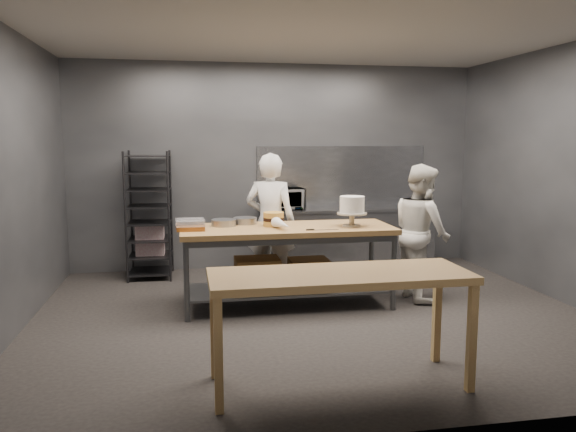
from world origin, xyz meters
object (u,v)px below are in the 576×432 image
at_px(chef_right, 421,232).
at_px(work_table, 284,256).
at_px(microwave, 285,199).
at_px(frosted_cake_stand, 352,207).
at_px(layer_cake, 274,219).
at_px(chef_behind, 270,223).
at_px(near_counter, 340,283).
at_px(speed_rack, 149,216).

bearing_deg(chef_right, work_table, 87.30).
relative_size(work_table, microwave, 4.43).
xyz_separation_m(frosted_cake_stand, layer_cake, (-0.87, 0.19, -0.15)).
bearing_deg(chef_behind, near_counter, 115.29).
relative_size(speed_rack, chef_behind, 1.01).
relative_size(speed_rack, frosted_cake_stand, 5.06).
distance_m(work_table, near_counter, 2.18).
xyz_separation_m(chef_right, layer_cake, (-1.78, 0.05, 0.19)).
height_order(chef_behind, chef_right, chef_behind).
bearing_deg(near_counter, layer_cake, 94.28).
relative_size(chef_behind, layer_cake, 7.41).
xyz_separation_m(microwave, layer_cake, (-0.42, -1.67, -0.05)).
bearing_deg(microwave, work_table, -100.22).
relative_size(near_counter, layer_cake, 8.51).
distance_m(frosted_cake_stand, layer_cake, 0.91).
bearing_deg(speed_rack, work_table, -45.88).
bearing_deg(speed_rack, chef_right, -26.63).
distance_m(near_counter, chef_right, 2.71).
bearing_deg(microwave, near_counter, -93.78).
distance_m(near_counter, layer_cake, 2.24).
bearing_deg(work_table, speed_rack, 134.12).
relative_size(chef_behind, frosted_cake_stand, 5.03).
distance_m(chef_behind, chef_right, 1.84).
bearing_deg(frosted_cake_stand, microwave, 103.61).
bearing_deg(microwave, layer_cake, -104.27).
distance_m(speed_rack, chef_behind, 1.84).
bearing_deg(layer_cake, work_table, -27.25).
bearing_deg(near_counter, work_table, 91.42).
height_order(near_counter, frosted_cake_stand, frosted_cake_stand).
relative_size(chef_right, layer_cake, 6.89).
xyz_separation_m(work_table, speed_rack, (-1.60, 1.64, 0.28)).
height_order(chef_right, frosted_cake_stand, chef_right).
xyz_separation_m(chef_behind, chef_right, (1.73, -0.62, -0.06)).
bearing_deg(near_counter, microwave, 86.22).
height_order(near_counter, microwave, microwave).
bearing_deg(work_table, chef_behind, 95.66).
bearing_deg(chef_right, layer_cake, 85.41).
height_order(work_table, speed_rack, speed_rack).
relative_size(work_table, speed_rack, 1.37).
xyz_separation_m(speed_rack, chef_right, (3.26, -1.64, -0.05)).
bearing_deg(chef_behind, work_table, 118.57).
bearing_deg(chef_behind, chef_right, -176.83).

